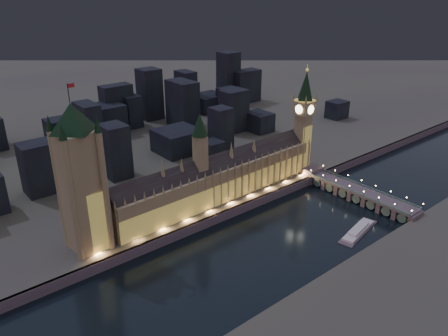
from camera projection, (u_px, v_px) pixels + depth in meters
ground_plane at (265, 239)px, 327.55m from camera, size 2000.00×2000.00×0.00m
north_bank at (36, 99)px, 694.51m from camera, size 2000.00×960.00×8.00m
embankment_wall at (230, 213)px, 355.02m from camera, size 2000.00×2.50×8.00m
palace_of_westminster at (220, 178)px, 364.20m from camera, size 202.00×26.24×78.00m
victoria_tower at (80, 172)px, 281.71m from camera, size 31.68×31.68×114.06m
elizabeth_tower at (304, 113)px, 408.89m from camera, size 18.00×18.00×100.90m
westminster_bridge at (355, 192)px, 384.95m from camera, size 18.65×113.00×15.90m
river_boat at (358, 230)px, 335.27m from camera, size 49.56×20.70×4.50m
city_backdrop at (141, 117)px, 509.70m from camera, size 477.38×215.63×74.09m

